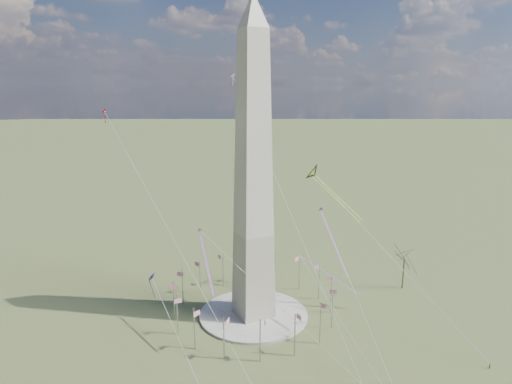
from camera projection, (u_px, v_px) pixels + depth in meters
name	position (u px, v px, depth m)	size (l,w,h in m)	color
ground	(253.00, 315.00, 151.99)	(2000.00, 2000.00, 0.00)	#4F5A2D
plaza	(253.00, 314.00, 151.90)	(36.00, 36.00, 0.80)	beige
washington_monument	(253.00, 174.00, 140.89)	(15.56, 15.56, 100.00)	#A99D8E
flagpole_ring	(253.00, 295.00, 150.31)	(54.40, 54.40, 13.00)	#ADAEB4
tree_near	(405.00, 257.00, 169.32)	(10.13, 10.13, 17.73)	#433328
person_east	(490.00, 366.00, 123.48)	(0.59, 0.39, 1.63)	gray
kite_delta_black	(315.00, 175.00, 162.93)	(14.19, 21.84, 18.15)	black
kite_diamond_purple	(152.00, 280.00, 137.45)	(2.54, 3.35, 9.77)	navy
kite_streamer_left	(329.00, 231.00, 146.71)	(6.41, 22.71, 15.79)	red
kite_streamer_mid	(204.00, 253.00, 134.54)	(4.69, 19.94, 13.77)	red
kite_streamer_right	(320.00, 268.00, 155.00)	(18.24, 13.65, 14.81)	red
kite_small_red	(104.00, 112.00, 149.45)	(1.41, 2.23, 4.97)	red
kite_small_white	(233.00, 77.00, 177.30)	(1.16, 1.96, 4.62)	white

